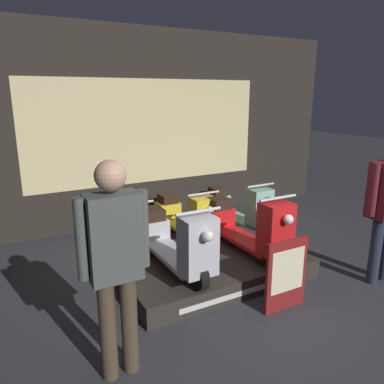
% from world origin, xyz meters
% --- Properties ---
extents(ground_plane, '(30.00, 30.00, 0.00)m').
position_xyz_m(ground_plane, '(0.00, 0.00, 0.00)').
color(ground_plane, '#2D2D33').
extents(shop_wall_back, '(7.41, 0.09, 3.20)m').
position_xyz_m(shop_wall_back, '(0.00, 3.58, 1.60)').
color(shop_wall_back, '#28231E').
rests_on(shop_wall_back, ground_plane).
extents(display_platform, '(2.23, 1.43, 0.23)m').
position_xyz_m(display_platform, '(-0.19, 1.27, 0.12)').
color(display_platform, '#2D2823').
rests_on(display_platform, ground_plane).
extents(scooter_display_left, '(0.50, 1.59, 0.84)m').
position_xyz_m(scooter_display_left, '(-0.69, 1.23, 0.56)').
color(scooter_display_left, black).
rests_on(scooter_display_left, display_platform).
extents(scooter_display_right, '(0.50, 1.59, 0.84)m').
position_xyz_m(scooter_display_right, '(0.31, 1.23, 0.56)').
color(scooter_display_right, black).
rests_on(scooter_display_right, display_platform).
extents(scooter_backrow_0, '(0.50, 1.59, 0.84)m').
position_xyz_m(scooter_backrow_0, '(-0.86, 2.54, 0.32)').
color(scooter_backrow_0, black).
rests_on(scooter_backrow_0, ground_plane).
extents(scooter_backrow_1, '(0.50, 1.59, 0.84)m').
position_xyz_m(scooter_backrow_1, '(0.14, 2.54, 0.32)').
color(scooter_backrow_1, black).
rests_on(scooter_backrow_1, ground_plane).
extents(scooter_backrow_2, '(0.50, 1.59, 0.84)m').
position_xyz_m(scooter_backrow_2, '(1.14, 2.54, 0.32)').
color(scooter_backrow_2, black).
rests_on(scooter_backrow_2, ground_plane).
extents(person_left_browsing, '(0.54, 0.22, 1.73)m').
position_xyz_m(person_left_browsing, '(-1.69, 0.18, 1.00)').
color(person_left_browsing, '#473828').
rests_on(person_left_browsing, ground_plane).
extents(price_sign_board, '(0.51, 0.04, 0.76)m').
position_xyz_m(price_sign_board, '(0.09, 0.25, 0.38)').
color(price_sign_board, maroon).
rests_on(price_sign_board, ground_plane).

